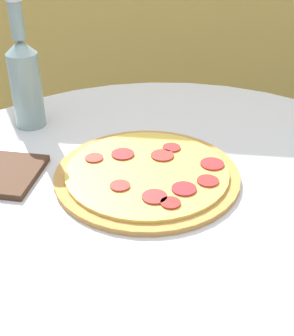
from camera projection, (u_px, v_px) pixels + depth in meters
The scene contains 4 objects.
table at pixel (170, 266), 0.88m from camera, with size 1.02×1.02×0.78m.
fence_panel at pixel (196, 25), 1.55m from camera, with size 1.55×0.04×1.63m.
pizza at pixel (147, 174), 0.83m from camera, with size 0.33×0.33×0.02m.
beer_bottle at pixel (25, 80), 0.96m from camera, with size 0.06×0.06×0.27m.
Camera 1 is at (0.04, -0.65, 1.23)m, focal length 50.00 mm.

